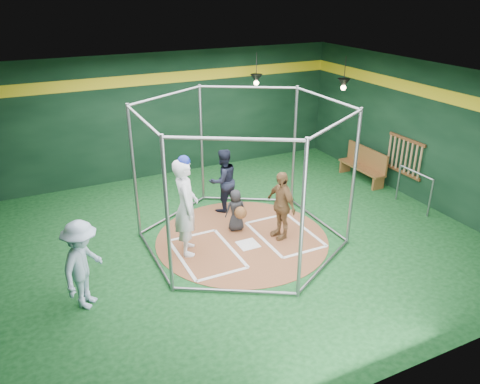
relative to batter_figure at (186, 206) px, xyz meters
name	(u,v)px	position (x,y,z in m)	size (l,w,h in m)	color
room_shell	(242,165)	(1.25, -0.01, 0.69)	(10.10, 9.10, 3.53)	#0D3B16
clay_disc	(242,239)	(1.25, -0.02, -1.06)	(3.80, 3.80, 0.01)	brown
home_plate	(248,244)	(1.25, -0.32, -1.05)	(0.43, 0.43, 0.01)	white
batter_box_left	(206,253)	(0.30, -0.27, -1.05)	(1.17, 1.77, 0.01)	white
batter_box_right	(285,234)	(2.20, -0.27, -1.05)	(1.17, 1.77, 0.01)	white
batting_cage	(242,176)	(1.25, -0.02, 0.43)	(4.05, 4.67, 3.00)	gray
bat_rack	(404,156)	(6.18, 0.38, -0.02)	(0.07, 1.25, 0.98)	brown
pendant_lamp_near	(256,79)	(3.45, 3.58, 1.67)	(0.34, 0.34, 0.90)	black
pendant_lamp_far	(344,83)	(5.25, 1.98, 1.67)	(0.34, 0.34, 0.90)	black
batter_figure	(186,206)	(0.00, 0.00, 0.00)	(0.68, 0.86, 2.14)	white
visitor_leopard	(281,205)	(2.06, -0.29, -0.28)	(0.90, 0.38, 1.54)	#A37746
catcher_figure	(236,210)	(1.31, 0.39, -0.56)	(0.52, 0.58, 0.98)	black
umpire	(223,180)	(1.47, 1.47, -0.27)	(0.77, 0.60, 1.58)	black
bystander_blue	(83,265)	(-2.19, -0.92, -0.25)	(1.06, 0.61, 1.64)	#A7C1DD
dugout_bench	(364,164)	(5.88, 1.53, -0.58)	(0.38, 1.63, 0.95)	brown
steel_railing	(415,184)	(5.80, -0.45, -0.42)	(0.05, 1.13, 0.97)	gray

